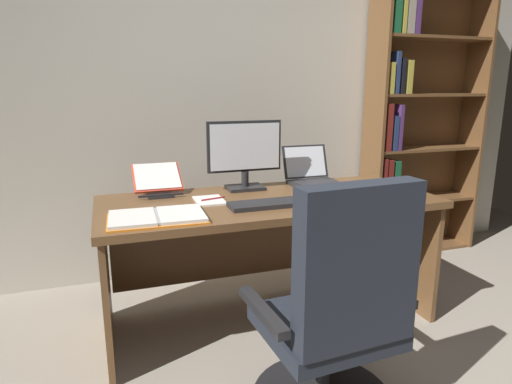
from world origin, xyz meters
TOP-DOWN VIEW (x-y plane):
  - wall_back at (0.00, 2.04)m, footprint 4.66×0.12m
  - desk at (-0.23, 1.20)m, footprint 1.86×0.77m
  - bookshelf at (1.24, 1.83)m, footprint 0.97×0.28m
  - office_chair at (-0.27, 0.26)m, footprint 0.63×0.60m
  - monitor at (-0.29, 1.38)m, footprint 0.46×0.16m
  - laptop at (0.16, 1.39)m, footprint 0.31×0.31m
  - keyboard at (-0.29, 0.96)m, footprint 0.42×0.15m
  - computer_mouse at (0.01, 0.96)m, footprint 0.06×0.10m
  - reading_stand_with_book at (-0.80, 1.45)m, footprint 0.28×0.29m
  - open_binder at (-0.87, 0.91)m, footprint 0.46×0.31m
  - notepad at (-0.56, 1.16)m, footprint 0.15×0.21m
  - pen at (-0.54, 1.16)m, footprint 0.14×0.04m

SIDE VIEW (x-z plane):
  - office_chair at x=-0.27m, z-range -0.08..0.95m
  - desk at x=-0.23m, z-range 0.18..0.92m
  - notepad at x=-0.56m, z-range 0.74..0.75m
  - open_binder at x=-0.87m, z-range 0.74..0.76m
  - keyboard at x=-0.29m, z-range 0.74..0.76m
  - pen at x=-0.54m, z-range 0.75..0.76m
  - computer_mouse at x=0.01m, z-range 0.74..0.78m
  - laptop at x=0.16m, z-range 0.67..0.91m
  - reading_stand_with_book at x=-0.80m, z-range 0.74..0.90m
  - monitor at x=-0.29m, z-range 0.74..1.15m
  - bookshelf at x=1.24m, z-range -0.02..2.12m
  - wall_back at x=0.00m, z-range 0.00..2.52m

